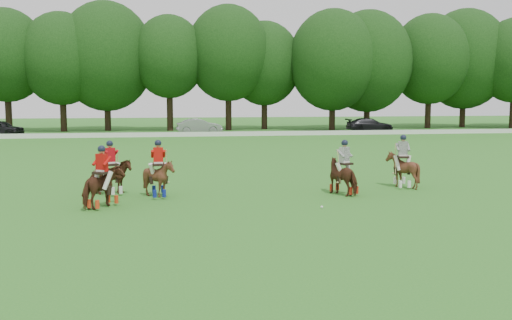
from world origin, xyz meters
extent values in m
plane|color=#2A7320|center=(0.00, 0.00, 0.00)|extent=(180.00, 180.00, 0.00)
cylinder|color=black|center=(-17.43, 48.92, 2.49)|extent=(0.70, 0.70, 4.98)
ellipsoid|color=black|center=(-17.43, 48.92, 8.28)|extent=(8.80, 8.80, 10.12)
cylinder|color=black|center=(-11.63, 48.49, 2.32)|extent=(0.70, 0.70, 4.64)
ellipsoid|color=black|center=(-11.63, 48.49, 7.95)|extent=(8.80, 8.80, 10.13)
cylinder|color=black|center=(-6.99, 49.52, 2.16)|extent=(0.70, 0.70, 4.31)
ellipsoid|color=black|center=(-6.99, 49.52, 8.31)|extent=(10.67, 10.67, 12.27)
cylinder|color=black|center=(-0.04, 48.00, 2.62)|extent=(0.70, 0.70, 5.24)
ellipsoid|color=black|center=(-0.04, 48.00, 8.26)|extent=(8.06, 8.06, 9.26)
cylinder|color=black|center=(6.63, 48.24, 2.59)|extent=(0.70, 0.70, 5.19)
ellipsoid|color=black|center=(6.63, 48.24, 8.75)|extent=(9.50, 9.50, 10.92)
cylinder|color=black|center=(11.06, 49.62, 2.24)|extent=(0.70, 0.70, 4.48)
ellipsoid|color=black|center=(11.06, 49.62, 7.71)|extent=(8.60, 8.60, 9.89)
cylinder|color=black|center=(18.54, 46.82, 2.11)|extent=(0.70, 0.70, 4.21)
ellipsoid|color=black|center=(18.54, 46.82, 8.00)|extent=(10.11, 10.11, 11.63)
cylinder|color=black|center=(23.25, 48.17, 2.03)|extent=(0.70, 0.70, 4.07)
ellipsoid|color=black|center=(23.25, 48.17, 7.99)|extent=(10.46, 10.46, 12.03)
cylinder|color=black|center=(31.16, 48.38, 2.40)|extent=(0.70, 0.70, 4.79)
ellipsoid|color=black|center=(31.16, 48.38, 8.35)|extent=(9.47, 9.47, 10.89)
cylinder|color=black|center=(36.59, 49.92, 2.22)|extent=(0.70, 0.70, 4.44)
ellipsoid|color=black|center=(36.59, 49.92, 8.51)|extent=(10.84, 10.84, 12.47)
cube|color=white|center=(0.00, 38.00, 0.22)|extent=(120.00, 0.10, 0.44)
imported|color=black|center=(-16.72, 42.50, 0.78)|extent=(4.89, 3.03, 1.55)
imported|color=gray|center=(2.87, 42.50, 0.77)|extent=(4.74, 1.84, 1.54)
imported|color=black|center=(21.50, 42.50, 0.75)|extent=(5.24, 2.36, 1.49)
imported|color=#452312|center=(-3.10, 2.85, 0.70)|extent=(1.53, 1.82, 1.41)
cube|color=black|center=(-3.10, 2.85, 1.22)|extent=(0.67, 0.71, 0.08)
cylinder|color=tan|center=(-3.35, 3.01, 1.14)|extent=(0.14, 0.19, 1.29)
imported|color=#452312|center=(-3.06, 5.57, 0.68)|extent=(1.76, 1.69, 1.37)
cube|color=black|center=(-3.06, 5.57, 1.18)|extent=(0.67, 0.71, 0.08)
cylinder|color=tan|center=(-2.80, 5.73, 1.10)|extent=(0.13, 0.20, 1.29)
imported|color=#452312|center=(-1.22, 4.68, 0.72)|extent=(1.21, 1.35, 1.44)
cube|color=black|center=(-1.22, 4.68, 1.25)|extent=(0.46, 0.58, 0.08)
cylinder|color=tan|center=(-0.92, 4.69, 1.17)|extent=(0.04, 0.21, 1.29)
imported|color=#452312|center=(5.90, 4.10, 0.70)|extent=(1.45, 1.81, 1.40)
cube|color=black|center=(5.90, 4.10, 1.21)|extent=(0.65, 0.70, 0.08)
cylinder|color=tan|center=(5.64, 3.96, 1.13)|extent=(0.13, 0.20, 1.29)
imported|color=#452312|center=(8.86, 5.35, 0.75)|extent=(1.47, 1.58, 1.49)
cube|color=black|center=(8.86, 5.35, 1.29)|extent=(0.55, 0.64, 0.08)
cylinder|color=tan|center=(8.56, 5.42, 1.21)|extent=(0.07, 0.21, 1.29)
sphere|color=white|center=(4.27, 1.53, 0.04)|extent=(0.09, 0.09, 0.09)
camera|label=1|loc=(-1.11, -16.97, 3.77)|focal=40.00mm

